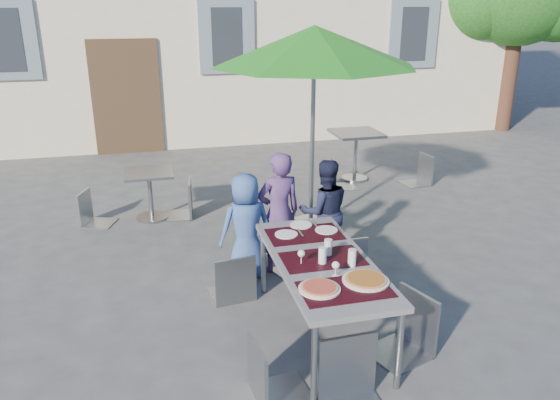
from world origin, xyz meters
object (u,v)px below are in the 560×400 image
object	(u,v)px
child_2	(325,212)
chair_1	(304,225)
cafe_table_1	(356,145)
bg_chair_l_1	(340,157)
child_1	(279,213)
chair_2	(348,232)
cafe_table_0	(150,188)
pizza_near_right	(366,280)
bg_chair_r_0	(182,177)
chair_3	(270,337)
bg_chair_l_0	(89,189)
bg_chair_r_1	(422,152)
child_0	(246,227)
chair_0	(232,250)
chair_4	(412,289)
patio_umbrella	(314,48)
dining_table	(322,265)
chair_5	(355,336)

from	to	relation	value
child_2	chair_1	world-z (taller)	child_2
cafe_table_1	bg_chair_l_1	bearing A→B (deg)	-140.59
child_1	cafe_table_1	world-z (taller)	child_1
chair_2	cafe_table_0	size ratio (longest dim) A/B	1.30
pizza_near_right	child_1	world-z (taller)	child_1
chair_1	bg_chair_r_0	size ratio (longest dim) A/B	1.04
chair_3	bg_chair_l_0	xyz separation A→B (m)	(-1.55, 3.98, -0.04)
bg_chair_r_0	bg_chair_r_1	distance (m)	3.96
cafe_table_0	bg_chair_l_0	world-z (taller)	bg_chair_l_0
child_1	bg_chair_l_1	bearing A→B (deg)	-130.81
chair_1	chair_3	bearing A→B (deg)	-113.79
child_0	bg_chair_l_0	distance (m)	2.67
chair_0	bg_chair_l_1	xyz separation A→B (m)	(2.26, 3.10, -0.04)
child_0	chair_4	bearing A→B (deg)	113.05
chair_2	child_0	bearing A→B (deg)	168.02
bg_chair_r_1	chair_4	bearing A→B (deg)	-119.07
patio_umbrella	chair_4	bearing A→B (deg)	-89.91
chair_1	cafe_table_1	bearing A→B (deg)	59.62
child_2	chair_3	bearing A→B (deg)	66.41
cafe_table_1	chair_0	bearing A→B (deg)	-127.84
chair_0	cafe_table_0	distance (m)	2.56
chair_2	dining_table	bearing A→B (deg)	-121.84
patio_umbrella	cafe_table_0	distance (m)	2.92
chair_5	patio_umbrella	size ratio (longest dim) A/B	0.40
child_2	bg_chair_r_1	size ratio (longest dim) A/B	1.32
dining_table	pizza_near_right	xyz separation A→B (m)	(0.20, -0.47, 0.07)
pizza_near_right	patio_umbrella	distance (m)	3.26
bg_chair_r_0	chair_4	bearing A→B (deg)	-66.42
bg_chair_l_0	chair_1	bearing A→B (deg)	-42.60
cafe_table_0	patio_umbrella	bearing A→B (deg)	-23.48
chair_2	chair_3	xyz separation A→B (m)	(-1.27, -1.74, 0.02)
dining_table	bg_chair_l_0	size ratio (longest dim) A/B	2.13
child_2	chair_3	xyz separation A→B (m)	(-1.14, -2.14, -0.07)
dining_table	bg_chair_l_1	xyz separation A→B (m)	(1.60, 3.89, -0.19)
chair_5	bg_chair_l_0	world-z (taller)	chair_5
chair_3	bg_chair_l_0	size ratio (longest dim) A/B	1.06
chair_0	patio_umbrella	bearing A→B (deg)	50.12
pizza_near_right	bg_chair_r_1	xyz separation A→B (m)	(2.76, 4.23, -0.23)
child_2	chair_0	xyz separation A→B (m)	(-1.17, -0.62, -0.06)
chair_2	patio_umbrella	distance (m)	2.26
child_2	chair_2	distance (m)	0.43
child_0	patio_umbrella	size ratio (longest dim) A/B	0.45
chair_4	bg_chair_l_1	size ratio (longest dim) A/B	1.16
patio_umbrella	bg_chair_l_0	bearing A→B (deg)	162.34
pizza_near_right	chair_1	xyz separation A→B (m)	(-0.04, 1.57, -0.16)
child_1	patio_umbrella	bearing A→B (deg)	-131.98
bg_chair_l_0	bg_chair_r_1	distance (m)	5.18
bg_chair_r_0	child_1	bearing A→B (deg)	-64.75
bg_chair_l_1	bg_chair_l_0	bearing A→B (deg)	-170.46
chair_3	chair_4	bearing A→B (deg)	12.62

